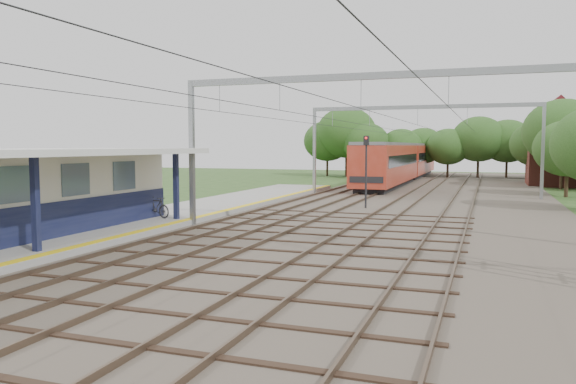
% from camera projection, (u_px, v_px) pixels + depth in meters
% --- Properties ---
extents(ground, '(160.00, 160.00, 0.00)m').
position_uv_depth(ground, '(44.00, 338.00, 11.38)').
color(ground, '#2D4C1E').
rests_on(ground, ground).
extents(ballast_bed, '(18.00, 90.00, 0.10)m').
position_uv_depth(ballast_bed, '(419.00, 203.00, 38.17)').
color(ballast_bed, '#473D33').
rests_on(ballast_bed, ground).
extents(platform, '(5.00, 52.00, 0.35)m').
position_uv_depth(platform, '(137.00, 223.00, 27.02)').
color(platform, gray).
rests_on(platform, ground).
extents(yellow_stripe, '(0.45, 52.00, 0.01)m').
position_uv_depth(yellow_stripe, '(178.00, 222.00, 26.25)').
color(yellow_stripe, yellow).
rests_on(yellow_stripe, platform).
extents(rail_tracks, '(11.80, 88.00, 0.15)m').
position_uv_depth(rail_tracks, '(382.00, 200.00, 39.00)').
color(rail_tracks, brown).
rests_on(rail_tracks, ballast_bed).
extents(catenary_system, '(17.22, 88.00, 7.00)m').
position_uv_depth(catenary_system, '(401.00, 119.00, 33.50)').
color(catenary_system, gray).
rests_on(catenary_system, ground).
extents(tree_band, '(31.72, 30.88, 8.82)m').
position_uv_depth(tree_band, '(447.00, 137.00, 63.27)').
color(tree_band, '#382619').
rests_on(tree_band, ground).
extents(house_far, '(8.00, 6.12, 8.66)m').
position_uv_depth(house_far, '(572.00, 153.00, 54.51)').
color(house_far, brown).
rests_on(house_far, ground).
extents(bicycle, '(1.83, 0.90, 1.06)m').
position_uv_depth(bicycle, '(156.00, 207.00, 27.75)').
color(bicycle, black).
rests_on(bicycle, platform).
extents(train, '(3.15, 39.22, 4.12)m').
position_uv_depth(train, '(403.00, 161.00, 61.70)').
color(train, black).
rests_on(train, ballast_bed).
extents(signal_post, '(0.34, 0.29, 4.52)m').
position_uv_depth(signal_post, '(366.00, 163.00, 34.20)').
color(signal_post, black).
rests_on(signal_post, ground).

